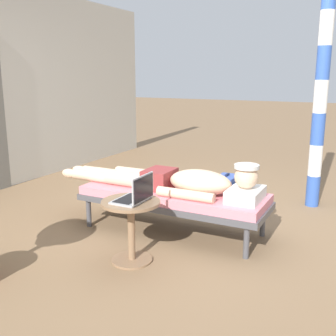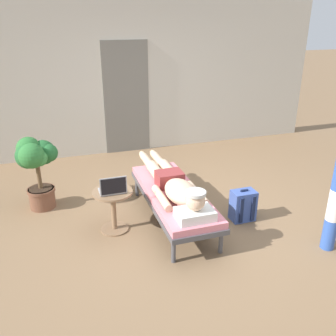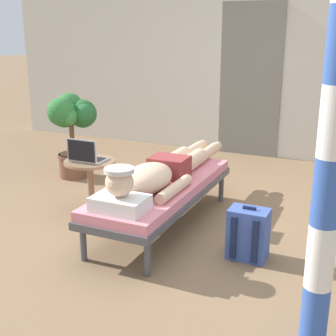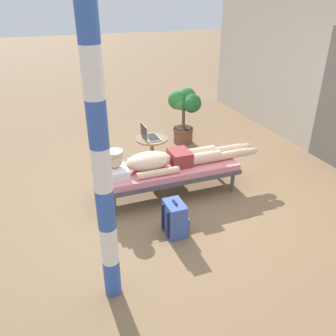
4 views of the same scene
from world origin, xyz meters
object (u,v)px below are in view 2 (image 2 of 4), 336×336
object	(u,v)px
side_table	(113,204)
potted_plant	(36,162)
laptop	(113,188)
lounge_chair	(173,196)
backpack	(243,206)
person_reclining	(175,185)

from	to	relation	value
side_table	potted_plant	distance (m)	1.26
side_table	laptop	size ratio (longest dim) A/B	1.69
lounge_chair	laptop	bearing A→B (deg)	-176.77
backpack	potted_plant	world-z (taller)	potted_plant
lounge_chair	backpack	distance (m)	0.90
backpack	side_table	bearing A→B (deg)	170.74
laptop	potted_plant	bearing A→B (deg)	131.88
laptop	potted_plant	size ratio (longest dim) A/B	0.32
potted_plant	side_table	bearing A→B (deg)	-46.52
lounge_chair	side_table	world-z (taller)	side_table
potted_plant	laptop	bearing A→B (deg)	-48.12
backpack	person_reclining	bearing A→B (deg)	166.58
person_reclining	backpack	world-z (taller)	person_reclining
backpack	potted_plant	distance (m)	2.74
side_table	laptop	xyz separation A→B (m)	(0.00, -0.05, 0.23)
lounge_chair	backpack	xyz separation A→B (m)	(0.85, -0.25, -0.15)
laptop	backpack	size ratio (longest dim) A/B	0.73
side_table	backpack	bearing A→B (deg)	-9.26
person_reclining	laptop	world-z (taller)	laptop
lounge_chair	potted_plant	xyz separation A→B (m)	(-1.59, 0.89, 0.31)
person_reclining	laptop	bearing A→B (deg)	179.44
person_reclining	potted_plant	xyz separation A→B (m)	(-1.59, 0.94, 0.14)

